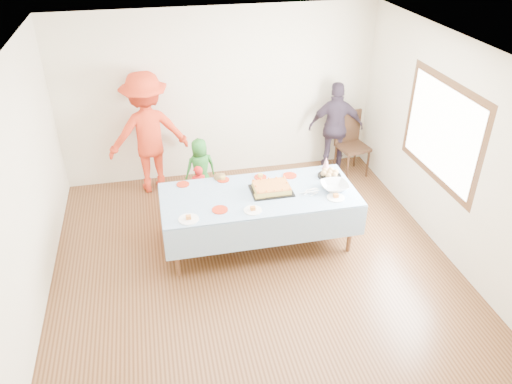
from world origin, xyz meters
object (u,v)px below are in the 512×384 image
party_table (259,197)px  birthday_cake (271,188)px  adult_left (148,133)px  dining_chair (351,140)px

party_table → birthday_cake: birthday_cake is taller
birthday_cake → adult_left: adult_left is taller
adult_left → party_table: bearing=117.0°
birthday_cake → dining_chair: 2.41m
birthday_cake → adult_left: bearing=129.7°
birthday_cake → dining_chair: size_ratio=0.51×
adult_left → dining_chair: bearing=168.2°
birthday_cake → adult_left: size_ratio=0.28×
dining_chair → party_table: bearing=-149.4°
dining_chair → birthday_cake: bearing=-147.2°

